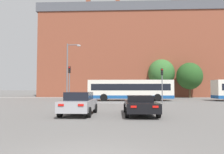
{
  "coord_description": "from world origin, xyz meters",
  "views": [
    {
      "loc": [
        0.83,
        -4.9,
        1.73
      ],
      "look_at": [
        -0.54,
        26.65,
        3.4
      ],
      "focal_mm": 35.0,
      "sensor_mm": 36.0,
      "label": 1
    }
  ],
  "objects_px": {
    "car_saloon_left": "(79,103)",
    "bus_crossing_lead": "(130,90)",
    "street_lamp_junction": "(69,67)",
    "car_roadster_right": "(140,105)",
    "pedestrian_waiting": "(109,93)",
    "traffic_light_near_right": "(162,80)",
    "traffic_light_near_left": "(69,78)"
  },
  "relations": [
    {
      "from": "traffic_light_near_right",
      "to": "car_saloon_left",
      "type": "bearing_deg",
      "value": -121.95
    },
    {
      "from": "car_saloon_left",
      "to": "pedestrian_waiting",
      "type": "relative_size",
      "value": 2.61
    },
    {
      "from": "traffic_light_near_right",
      "to": "pedestrian_waiting",
      "type": "distance_m",
      "value": 15.8
    },
    {
      "from": "bus_crossing_lead",
      "to": "street_lamp_junction",
      "type": "bearing_deg",
      "value": -59.04
    },
    {
      "from": "bus_crossing_lead",
      "to": "traffic_light_near_left",
      "type": "bearing_deg",
      "value": -60.67
    },
    {
      "from": "street_lamp_junction",
      "to": "traffic_light_near_right",
      "type": "bearing_deg",
      "value": 0.65
    },
    {
      "from": "car_roadster_right",
      "to": "traffic_light_near_left",
      "type": "relative_size",
      "value": 1.11
    },
    {
      "from": "car_roadster_right",
      "to": "traffic_light_near_right",
      "type": "relative_size",
      "value": 1.19
    },
    {
      "from": "car_saloon_left",
      "to": "bus_crossing_lead",
      "type": "xyz_separation_m",
      "value": [
        4.02,
        16.81,
        0.8
      ]
    },
    {
      "from": "street_lamp_junction",
      "to": "pedestrian_waiting",
      "type": "height_order",
      "value": "street_lamp_junction"
    },
    {
      "from": "traffic_light_near_left",
      "to": "street_lamp_junction",
      "type": "bearing_deg",
      "value": -77.51
    },
    {
      "from": "car_saloon_left",
      "to": "street_lamp_junction",
      "type": "relative_size",
      "value": 0.6
    },
    {
      "from": "car_saloon_left",
      "to": "traffic_light_near_left",
      "type": "relative_size",
      "value": 0.97
    },
    {
      "from": "car_saloon_left",
      "to": "car_roadster_right",
      "type": "xyz_separation_m",
      "value": [
        4.0,
        0.22,
        -0.11
      ]
    },
    {
      "from": "traffic_light_near_right",
      "to": "car_roadster_right",
      "type": "bearing_deg",
      "value": -106.98
    },
    {
      "from": "car_saloon_left",
      "to": "traffic_light_near_right",
      "type": "bearing_deg",
      "value": 59.35
    },
    {
      "from": "street_lamp_junction",
      "to": "car_roadster_right",
      "type": "bearing_deg",
      "value": -57.58
    },
    {
      "from": "car_saloon_left",
      "to": "street_lamp_junction",
      "type": "xyz_separation_m",
      "value": [
        -3.62,
        12.23,
        3.64
      ]
    },
    {
      "from": "car_saloon_left",
      "to": "traffic_light_near_right",
      "type": "xyz_separation_m",
      "value": [
        7.71,
        12.36,
        2.04
      ]
    },
    {
      "from": "car_roadster_right",
      "to": "traffic_light_near_right",
      "type": "distance_m",
      "value": 12.87
    },
    {
      "from": "traffic_light_near_left",
      "to": "bus_crossing_lead",
      "type": "bearing_deg",
      "value": 29.33
    },
    {
      "from": "street_lamp_junction",
      "to": "pedestrian_waiting",
      "type": "distance_m",
      "value": 15.03
    },
    {
      "from": "traffic_light_near_right",
      "to": "traffic_light_near_left",
      "type": "relative_size",
      "value": 0.93
    },
    {
      "from": "traffic_light_near_left",
      "to": "pedestrian_waiting",
      "type": "height_order",
      "value": "traffic_light_near_left"
    },
    {
      "from": "car_roadster_right",
      "to": "bus_crossing_lead",
      "type": "distance_m",
      "value": 16.62
    },
    {
      "from": "car_roadster_right",
      "to": "pedestrian_waiting",
      "type": "distance_m",
      "value": 26.3
    },
    {
      "from": "car_saloon_left",
      "to": "traffic_light_near_left",
      "type": "height_order",
      "value": "traffic_light_near_left"
    },
    {
      "from": "car_saloon_left",
      "to": "car_roadster_right",
      "type": "relative_size",
      "value": 0.88
    },
    {
      "from": "traffic_light_near_right",
      "to": "traffic_light_near_left",
      "type": "xyz_separation_m",
      "value": [
        -11.39,
        0.13,
        0.19
      ]
    },
    {
      "from": "car_roadster_right",
      "to": "traffic_light_near_right",
      "type": "bearing_deg",
      "value": 72.16
    },
    {
      "from": "bus_crossing_lead",
      "to": "pedestrian_waiting",
      "type": "height_order",
      "value": "bus_crossing_lead"
    },
    {
      "from": "car_saloon_left",
      "to": "bus_crossing_lead",
      "type": "distance_m",
      "value": 17.3
    }
  ]
}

